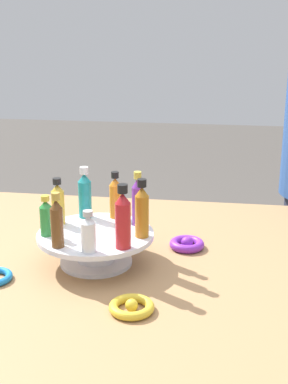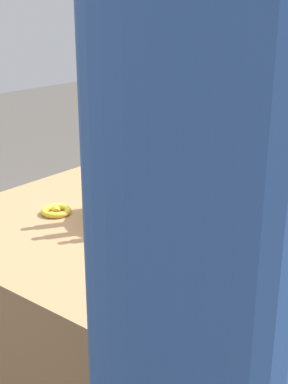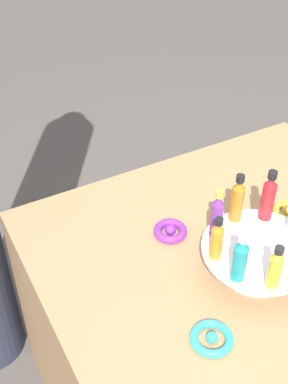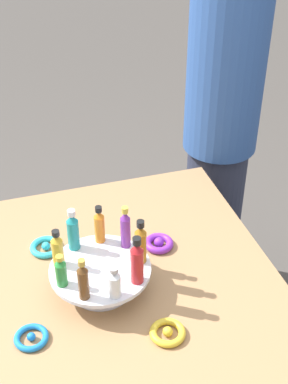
{
  "view_description": "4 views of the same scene",
  "coord_description": "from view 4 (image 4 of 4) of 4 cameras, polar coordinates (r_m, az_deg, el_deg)",
  "views": [
    {
      "loc": [
        -0.3,
        1.19,
        1.3
      ],
      "look_at": [
        -0.11,
        -0.1,
        0.89
      ],
      "focal_mm": 50.0,
      "sensor_mm": 36.0,
      "label": 1
    },
    {
      "loc": [
        -1.19,
        -0.98,
        1.37
      ],
      "look_at": [
        -0.19,
        -0.19,
        0.91
      ],
      "focal_mm": 50.0,
      "sensor_mm": 36.0,
      "label": 2
    },
    {
      "loc": [
        0.69,
        -0.69,
        1.77
      ],
      "look_at": [
        -0.21,
        -0.21,
        0.92
      ],
      "focal_mm": 50.0,
      "sensor_mm": 36.0,
      "label": 3
    },
    {
      "loc": [
        0.21,
        1.09,
        1.85
      ],
      "look_at": [
        -0.19,
        -0.18,
        0.91
      ],
      "focal_mm": 50.0,
      "sensor_mm": 36.0,
      "label": 4
    }
  ],
  "objects": [
    {
      "name": "ribbon_bow_blue",
      "position": [
        1.48,
        -11.93,
        -14.95
      ],
      "size": [
        0.09,
        0.09,
        0.02
      ],
      "color": "blue",
      "rests_on": "party_table"
    },
    {
      "name": "bottle_red",
      "position": [
        1.43,
        -0.75,
        -7.45
      ],
      "size": [
        0.04,
        0.04,
        0.15
      ],
      "color": "#B21E23",
      "rests_on": "display_stand"
    },
    {
      "name": "bottle_gold",
      "position": [
        1.51,
        -9.21,
        -6.06
      ],
      "size": [
        0.03,
        0.03,
        0.12
      ],
      "color": "gold",
      "rests_on": "display_stand"
    },
    {
      "name": "bottle_clear",
      "position": [
        1.41,
        -3.17,
        -9.69
      ],
      "size": [
        0.03,
        0.03,
        0.1
      ],
      "color": "silver",
      "rests_on": "display_stand"
    },
    {
      "name": "bottle_teal",
      "position": [
        1.55,
        -7.58,
        -4.13
      ],
      "size": [
        0.03,
        0.03,
        0.14
      ],
      "color": "teal",
      "rests_on": "display_stand"
    },
    {
      "name": "person_figure",
      "position": [
        2.17,
        8.32,
        8.38
      ],
      "size": [
        0.3,
        0.3,
        1.76
      ],
      "rotation": [
        0.0,
        0.0,
        0.78
      ],
      "color": "#282D42",
      "rests_on": "ground_plane"
    },
    {
      "name": "bottle_brown",
      "position": [
        1.41,
        -6.51,
        -9.36
      ],
      "size": [
        0.03,
        0.03,
        0.13
      ],
      "color": "brown",
      "rests_on": "display_stand"
    },
    {
      "name": "party_table",
      "position": [
        1.86,
        -4.02,
        -18.12
      ],
      "size": [
        1.05,
        1.05,
        0.73
      ],
      "color": "#9E754C",
      "rests_on": "ground_plane"
    },
    {
      "name": "display_stand",
      "position": [
        1.54,
        -4.65,
        -8.8
      ],
      "size": [
        0.29,
        0.29,
        0.08
      ],
      "color": "silver",
      "rests_on": "party_table"
    },
    {
      "name": "bottle_green",
      "position": [
        1.46,
        -8.85,
        -8.37
      ],
      "size": [
        0.03,
        0.03,
        0.1
      ],
      "color": "#288438",
      "rests_on": "display_stand"
    },
    {
      "name": "ribbon_bow_gold",
      "position": [
        1.46,
        2.54,
        -14.74
      ],
      "size": [
        0.1,
        0.1,
        0.03
      ],
      "color": "gold",
      "rests_on": "party_table"
    },
    {
      "name": "bottle_orange",
      "position": [
        1.58,
        -4.78,
        -3.57
      ],
      "size": [
        0.03,
        0.03,
        0.13
      ],
      "color": "orange",
      "rests_on": "display_stand"
    },
    {
      "name": "ribbon_bow_purple",
      "position": [
        1.71,
        1.59,
        -5.49
      ],
      "size": [
        0.09,
        0.09,
        0.03
      ],
      "color": "purple",
      "rests_on": "party_table"
    },
    {
      "name": "bottle_amber",
      "position": [
        1.5,
        -0.37,
        -5.48
      ],
      "size": [
        0.03,
        0.03,
        0.14
      ],
      "color": "#AD6B19",
      "rests_on": "display_stand"
    },
    {
      "name": "bottle_purple",
      "position": [
        1.55,
        -2.0,
        -3.91
      ],
      "size": [
        0.03,
        0.03,
        0.14
      ],
      "color": "#702D93",
      "rests_on": "display_stand"
    },
    {
      "name": "ribbon_bow_teal",
      "position": [
        1.72,
        -10.41,
        -5.78
      ],
      "size": [
        0.1,
        0.1,
        0.03
      ],
      "color": "#2DB7CC",
      "rests_on": "party_table"
    }
  ]
}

